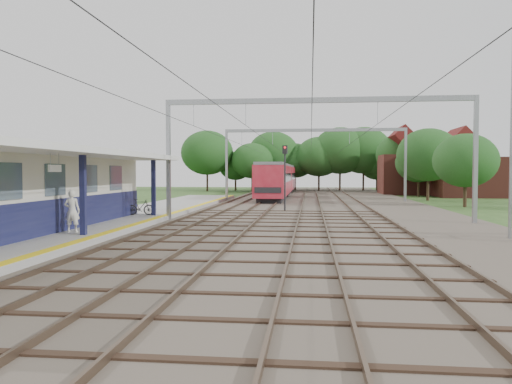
{
  "coord_description": "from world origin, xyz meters",
  "views": [
    {
      "loc": [
        3.16,
        -13.05,
        2.88
      ],
      "look_at": [
        -0.27,
        18.18,
        1.6
      ],
      "focal_mm": 35.0,
      "sensor_mm": 36.0,
      "label": 1
    }
  ],
  "objects_px": {
    "person": "(72,211)",
    "train": "(280,179)",
    "signal_post": "(285,169)",
    "bicycle": "(140,207)"
  },
  "relations": [
    {
      "from": "bicycle",
      "to": "train",
      "type": "relative_size",
      "value": 0.05
    },
    {
      "from": "train",
      "to": "signal_post",
      "type": "bearing_deg",
      "value": -85.7
    },
    {
      "from": "train",
      "to": "signal_post",
      "type": "xyz_separation_m",
      "value": [
        1.85,
        -24.62,
        1.04
      ]
    },
    {
      "from": "bicycle",
      "to": "signal_post",
      "type": "bearing_deg",
      "value": -60.1
    },
    {
      "from": "person",
      "to": "train",
      "type": "xyz_separation_m",
      "value": [
        6.24,
        40.1,
        0.8
      ]
    },
    {
      "from": "train",
      "to": "signal_post",
      "type": "relative_size",
      "value": 7.28
    },
    {
      "from": "bicycle",
      "to": "signal_post",
      "type": "height_order",
      "value": "signal_post"
    },
    {
      "from": "person",
      "to": "bicycle",
      "type": "bearing_deg",
      "value": -97.41
    },
    {
      "from": "signal_post",
      "to": "bicycle",
      "type": "bearing_deg",
      "value": -121.66
    },
    {
      "from": "bicycle",
      "to": "train",
      "type": "distance_m",
      "value": 32.44
    }
  ]
}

